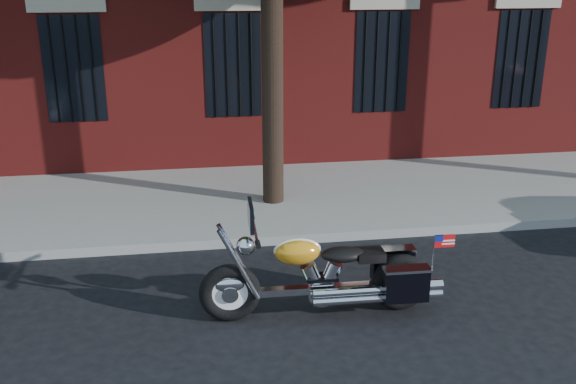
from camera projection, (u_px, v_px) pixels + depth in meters
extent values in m
plane|color=black|center=(264.00, 286.00, 8.49)|extent=(120.00, 120.00, 0.00)
cube|color=gray|center=(254.00, 240.00, 9.76)|extent=(40.00, 0.16, 0.15)
cube|color=gray|center=(243.00, 199.00, 11.51)|extent=(40.00, 3.60, 0.15)
cube|color=black|center=(233.00, 65.00, 12.55)|extent=(1.10, 0.14, 2.00)
cube|color=#B2A893|center=(231.00, 4.00, 12.14)|extent=(1.40, 0.20, 0.22)
cylinder|color=black|center=(233.00, 66.00, 12.47)|extent=(0.04, 0.04, 2.00)
cylinder|color=black|center=(272.00, 65.00, 10.45)|extent=(0.36, 0.36, 5.00)
torus|color=black|center=(230.00, 293.00, 7.54)|extent=(0.74, 0.18, 0.73)
torus|color=black|center=(401.00, 282.00, 7.80)|extent=(0.74, 0.18, 0.73)
cylinder|color=white|center=(230.00, 293.00, 7.54)|extent=(0.55, 0.08, 0.55)
cylinder|color=white|center=(401.00, 282.00, 7.80)|extent=(0.55, 0.08, 0.55)
ellipsoid|color=white|center=(230.00, 284.00, 7.51)|extent=(0.39, 0.15, 0.21)
ellipsoid|color=orange|center=(402.00, 273.00, 7.75)|extent=(0.39, 0.16, 0.21)
cube|color=white|center=(317.00, 289.00, 7.68)|extent=(1.64, 0.15, 0.09)
cylinder|color=white|center=(321.00, 290.00, 7.69)|extent=(0.35, 0.20, 0.35)
cylinder|color=white|center=(370.00, 295.00, 7.57)|extent=(1.37, 0.13, 0.10)
ellipsoid|color=orange|center=(297.00, 252.00, 7.48)|extent=(0.55, 0.33, 0.31)
ellipsoid|color=black|center=(343.00, 254.00, 7.57)|extent=(0.54, 0.32, 0.17)
cube|color=black|center=(392.00, 263.00, 8.02)|extent=(0.53, 0.19, 0.42)
cube|color=black|center=(406.00, 284.00, 7.49)|extent=(0.53, 0.19, 0.42)
cylinder|color=white|center=(255.00, 230.00, 7.32)|extent=(0.06, 0.85, 0.04)
sphere|color=white|center=(246.00, 246.00, 7.37)|extent=(0.22, 0.22, 0.22)
cube|color=black|center=(251.00, 215.00, 7.26)|extent=(0.05, 0.44, 0.31)
cube|color=red|center=(445.00, 241.00, 7.32)|extent=(0.24, 0.02, 0.15)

